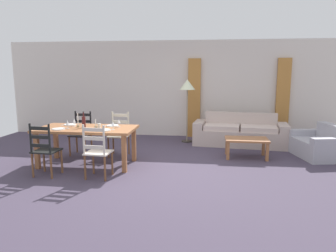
# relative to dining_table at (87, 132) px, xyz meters

# --- Properties ---
(ground_plane) EXTENTS (9.60, 9.60, 0.02)m
(ground_plane) POSITION_rel_dining_table_xyz_m (1.31, -0.13, -0.67)
(ground_plane) COLOR #43394C
(wall_far) EXTENTS (9.60, 0.16, 2.70)m
(wall_far) POSITION_rel_dining_table_xyz_m (1.31, 3.17, 0.69)
(wall_far) COLOR beige
(wall_far) RESTS_ON ground_plane
(curtain_panel_left) EXTENTS (0.35, 0.08, 2.20)m
(curtain_panel_left) POSITION_rel_dining_table_xyz_m (1.96, 3.03, 0.44)
(curtain_panel_left) COLOR #B47637
(curtain_panel_left) RESTS_ON ground_plane
(curtain_panel_right) EXTENTS (0.35, 0.08, 2.20)m
(curtain_panel_right) POSITION_rel_dining_table_xyz_m (4.36, 3.03, 0.44)
(curtain_panel_right) COLOR #B47637
(curtain_panel_right) RESTS_ON ground_plane
(dining_table) EXTENTS (1.90, 0.96, 0.75)m
(dining_table) POSITION_rel_dining_table_xyz_m (0.00, 0.00, 0.00)
(dining_table) COLOR #9E623B
(dining_table) RESTS_ON ground_plane
(dining_chair_near_left) EXTENTS (0.45, 0.43, 0.96)m
(dining_chair_near_left) POSITION_rel_dining_table_xyz_m (-0.47, -0.76, -0.19)
(dining_chair_near_left) COLOR black
(dining_chair_near_left) RESTS_ON ground_plane
(dining_chair_near_right) EXTENTS (0.44, 0.43, 0.96)m
(dining_chair_near_right) POSITION_rel_dining_table_xyz_m (0.48, -0.76, -0.19)
(dining_chair_near_right) COLOR beige
(dining_chair_near_right) RESTS_ON ground_plane
(dining_chair_far_left) EXTENTS (0.44, 0.42, 0.96)m
(dining_chair_far_left) POSITION_rel_dining_table_xyz_m (-0.44, 0.77, -0.19)
(dining_chair_far_left) COLOR black
(dining_chair_far_left) RESTS_ON ground_plane
(dining_chair_far_right) EXTENTS (0.42, 0.40, 0.96)m
(dining_chair_far_right) POSITION_rel_dining_table_xyz_m (0.43, 0.78, -0.19)
(dining_chair_far_right) COLOR beige
(dining_chair_far_right) RESTS_ON ground_plane
(dinner_plate_near_left) EXTENTS (0.24, 0.24, 0.02)m
(dinner_plate_near_left) POSITION_rel_dining_table_xyz_m (-0.45, -0.25, 0.10)
(dinner_plate_near_left) COLOR white
(dinner_plate_near_left) RESTS_ON dining_table
(fork_near_left) EXTENTS (0.03, 0.17, 0.01)m
(fork_near_left) POSITION_rel_dining_table_xyz_m (-0.60, -0.25, 0.09)
(fork_near_left) COLOR silver
(fork_near_left) RESTS_ON dining_table
(dinner_plate_near_right) EXTENTS (0.24, 0.24, 0.02)m
(dinner_plate_near_right) POSITION_rel_dining_table_xyz_m (0.45, -0.25, 0.10)
(dinner_plate_near_right) COLOR white
(dinner_plate_near_right) RESTS_ON dining_table
(fork_near_right) EXTENTS (0.02, 0.17, 0.01)m
(fork_near_right) POSITION_rel_dining_table_xyz_m (0.30, -0.25, 0.09)
(fork_near_right) COLOR silver
(fork_near_right) RESTS_ON dining_table
(dinner_plate_far_left) EXTENTS (0.24, 0.24, 0.02)m
(dinner_plate_far_left) POSITION_rel_dining_table_xyz_m (-0.45, 0.25, 0.10)
(dinner_plate_far_left) COLOR white
(dinner_plate_far_left) RESTS_ON dining_table
(fork_far_left) EXTENTS (0.02, 0.17, 0.01)m
(fork_far_left) POSITION_rel_dining_table_xyz_m (-0.60, 0.25, 0.09)
(fork_far_left) COLOR silver
(fork_far_left) RESTS_ON dining_table
(dinner_plate_far_right) EXTENTS (0.24, 0.24, 0.02)m
(dinner_plate_far_right) POSITION_rel_dining_table_xyz_m (0.45, 0.25, 0.10)
(dinner_plate_far_right) COLOR white
(dinner_plate_far_right) RESTS_ON dining_table
(fork_far_right) EXTENTS (0.02, 0.17, 0.01)m
(fork_far_right) POSITION_rel_dining_table_xyz_m (0.30, 0.25, 0.09)
(fork_far_right) COLOR silver
(fork_far_right) RESTS_ON dining_table
(wine_bottle) EXTENTS (0.07, 0.07, 0.32)m
(wine_bottle) POSITION_rel_dining_table_xyz_m (-0.05, -0.00, 0.20)
(wine_bottle) COLOR #471919
(wine_bottle) RESTS_ON dining_table
(wine_glass_near_left) EXTENTS (0.06, 0.06, 0.16)m
(wine_glass_near_left) POSITION_rel_dining_table_xyz_m (-0.32, -0.14, 0.20)
(wine_glass_near_left) COLOR white
(wine_glass_near_left) RESTS_ON dining_table
(wine_glass_near_right) EXTENTS (0.06, 0.06, 0.16)m
(wine_glass_near_right) POSITION_rel_dining_table_xyz_m (0.58, -0.14, 0.20)
(wine_glass_near_right) COLOR white
(wine_glass_near_right) RESTS_ON dining_table
(wine_glass_far_left) EXTENTS (0.06, 0.06, 0.16)m
(wine_glass_far_left) POSITION_rel_dining_table_xyz_m (-0.31, 0.13, 0.20)
(wine_glass_far_left) COLOR white
(wine_glass_far_left) RESTS_ON dining_table
(wine_glass_far_right) EXTENTS (0.06, 0.06, 0.16)m
(wine_glass_far_right) POSITION_rel_dining_table_xyz_m (0.61, 0.15, 0.20)
(wine_glass_far_right) COLOR white
(wine_glass_far_right) RESTS_ON dining_table
(coffee_cup_primary) EXTENTS (0.07, 0.07, 0.09)m
(coffee_cup_primary) POSITION_rel_dining_table_xyz_m (0.27, -0.03, 0.13)
(coffee_cup_primary) COLOR beige
(coffee_cup_primary) RESTS_ON dining_table
(candle_tall) EXTENTS (0.05, 0.05, 0.28)m
(candle_tall) POSITION_rel_dining_table_xyz_m (-0.18, 0.02, 0.17)
(candle_tall) COLOR #998C66
(candle_tall) RESTS_ON dining_table
(candle_short) EXTENTS (0.05, 0.05, 0.17)m
(candle_short) POSITION_rel_dining_table_xyz_m (0.20, -0.04, 0.13)
(candle_short) COLOR #998C66
(candle_short) RESTS_ON dining_table
(couch) EXTENTS (2.36, 1.06, 0.80)m
(couch) POSITION_rel_dining_table_xyz_m (3.17, 2.16, -0.37)
(couch) COLOR #BCA79D
(couch) RESTS_ON ground_plane
(coffee_table) EXTENTS (0.90, 0.56, 0.42)m
(coffee_table) POSITION_rel_dining_table_xyz_m (3.19, 0.94, -0.31)
(coffee_table) COLOR #9E623B
(coffee_table) RESTS_ON ground_plane
(armchair_upholstered) EXTENTS (1.03, 1.30, 0.72)m
(armchair_upholstered) POSITION_rel_dining_table_xyz_m (4.78, 1.21, -0.41)
(armchair_upholstered) COLOR #A5A2AD
(armchair_upholstered) RESTS_ON ground_plane
(standing_lamp) EXTENTS (0.40, 0.40, 1.64)m
(standing_lamp) POSITION_rel_dining_table_xyz_m (1.81, 2.34, 0.75)
(standing_lamp) COLOR #332D28
(standing_lamp) RESTS_ON ground_plane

